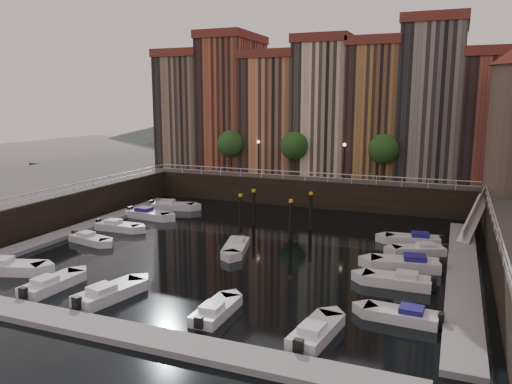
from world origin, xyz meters
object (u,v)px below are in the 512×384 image
at_px(gangway, 475,215).
at_px(boat_left_1, 90,239).
at_px(boat_left_0, 8,267).
at_px(mooring_pilings, 274,213).
at_px(boat_left_2, 118,226).

xyz_separation_m(gangway, boat_left_1, (-29.76, -14.17, -1.60)).
relative_size(boat_left_0, boat_left_1, 1.20).
relative_size(mooring_pilings, boat_left_1, 1.42).
bearing_deg(mooring_pilings, gangway, 16.13).
bearing_deg(mooring_pilings, boat_left_0, -127.32).
bearing_deg(mooring_pilings, boat_left_2, -159.37).
relative_size(gangway, boat_left_0, 1.64).
bearing_deg(boat_left_1, mooring_pilings, 47.24).
height_order(mooring_pilings, boat_left_2, mooring_pilings).
bearing_deg(boat_left_0, gangway, 17.88).
height_order(boat_left_0, boat_left_1, boat_left_0).
distance_m(mooring_pilings, boat_left_0, 21.80).
relative_size(boat_left_0, boat_left_2, 1.13).
relative_size(gangway, boat_left_1, 1.98).
bearing_deg(boat_left_1, boat_left_2, 107.12).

